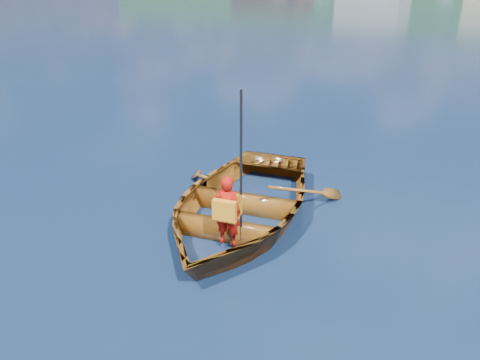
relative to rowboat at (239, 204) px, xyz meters
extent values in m
plane|color=#122E48|center=(-0.03, 0.25, -0.29)|extent=(600.00, 600.00, 0.00)
imported|color=brown|center=(0.00, 0.00, 0.00)|extent=(3.87, 4.78, 0.87)
imported|color=#B01109|center=(0.35, -0.84, 0.35)|extent=(0.44, 0.34, 1.07)
cube|color=orange|center=(0.37, -0.96, 0.41)|extent=(0.35, 0.17, 0.30)
cube|color=orange|center=(0.32, -0.73, 0.41)|extent=(0.35, 0.15, 0.30)
cube|color=orange|center=(0.35, -0.84, 0.23)|extent=(0.34, 0.28, 0.05)
cylinder|color=black|center=(0.46, -0.66, 0.94)|extent=(0.04, 0.04, 2.25)
camera|label=1|loc=(3.64, -5.70, 3.47)|focal=35.00mm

